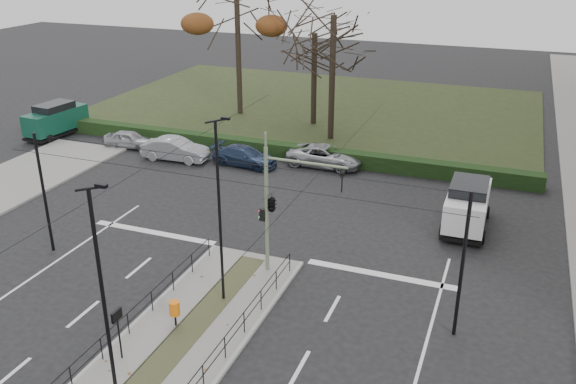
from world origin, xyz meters
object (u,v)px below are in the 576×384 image
at_px(streetlamp_median_far, 220,212).
at_px(streetlamp_median_near, 105,308).
at_px(parked_car_first, 130,139).
at_px(bare_tree_center, 315,40).
at_px(green_van, 56,119).
at_px(litter_bin, 175,309).
at_px(info_panel, 117,321).
at_px(parked_car_fourth, 325,156).
at_px(parked_car_second, 176,149).
at_px(parked_car_third, 245,156).
at_px(white_van, 467,204).
at_px(traffic_light, 274,202).
at_px(bare_tree_near, 334,25).

bearing_deg(streetlamp_median_far, streetlamp_median_near, -90.11).
bearing_deg(parked_car_first, bare_tree_center, -52.58).
xyz_separation_m(parked_car_first, green_van, (-6.83, 0.43, 0.70)).
xyz_separation_m(litter_bin, streetlamp_median_near, (0.91, -4.98, 3.34)).
height_order(litter_bin, streetlamp_median_near, streetlamp_median_near).
bearing_deg(litter_bin, info_panel, -108.29).
relative_size(parked_car_first, parked_car_fourth, 0.73).
relative_size(green_van, bare_tree_center, 0.55).
distance_m(parked_car_second, parked_car_fourth, 10.22).
bearing_deg(parked_car_third, parked_car_second, 103.40).
bearing_deg(parked_car_fourth, parked_car_first, 96.25).
relative_size(parked_car_second, green_van, 0.88).
xyz_separation_m(parked_car_first, parked_car_fourth, (14.37, 1.40, 0.07)).
distance_m(white_van, bare_tree_center, 20.99).
distance_m(streetlamp_median_near, white_van, 20.48).
bearing_deg(streetlamp_median_far, bare_tree_center, 100.46).
distance_m(parked_car_third, green_van, 16.19).
distance_m(traffic_light, parked_car_first, 21.03).
relative_size(info_panel, bare_tree_center, 0.21).
height_order(parked_car_fourth, white_van, white_van).
distance_m(streetlamp_median_near, parked_car_first, 27.94).
height_order(streetlamp_median_far, parked_car_third, streetlamp_median_far).
height_order(streetlamp_median_far, parked_car_first, streetlamp_median_far).
relative_size(parked_car_first, parked_car_third, 0.82).
bearing_deg(white_van, info_panel, -123.63).
height_order(white_van, green_van, white_van).
height_order(traffic_light, streetlamp_median_near, streetlamp_median_near).
height_order(litter_bin, parked_car_fourth, parked_car_fourth).
bearing_deg(bare_tree_near, bare_tree_center, 126.91).
height_order(streetlamp_median_far, bare_tree_near, bare_tree_near).
xyz_separation_m(streetlamp_median_far, parked_car_fourth, (-0.98, 17.11, -3.48)).
height_order(info_panel, white_van, white_van).
bearing_deg(bare_tree_near, parked_car_second, -136.54).
xyz_separation_m(litter_bin, parked_car_fourth, (-0.06, 19.49, -0.21)).
xyz_separation_m(parked_car_first, bare_tree_center, (10.55, 10.31, 6.13)).
relative_size(litter_bin, streetlamp_median_far, 0.14).
bearing_deg(parked_car_fourth, streetlamp_median_far, -176.04).
bearing_deg(parked_car_fourth, white_van, -121.76).
bearing_deg(litter_bin, green_van, 138.94).
height_order(parked_car_third, green_van, green_van).
height_order(streetlamp_median_far, green_van, streetlamp_median_far).
bearing_deg(green_van, parked_car_fourth, 2.61).
distance_m(traffic_light, white_van, 11.28).
distance_m(traffic_light, litter_bin, 6.28).
bearing_deg(info_panel, parked_car_second, 115.25).
height_order(litter_bin, green_van, green_van).
bearing_deg(green_van, info_panel, -45.70).
relative_size(traffic_light, parked_car_fourth, 1.16).
bearing_deg(white_van, streetlamp_median_far, -128.66).
height_order(streetlamp_median_near, parked_car_first, streetlamp_median_near).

